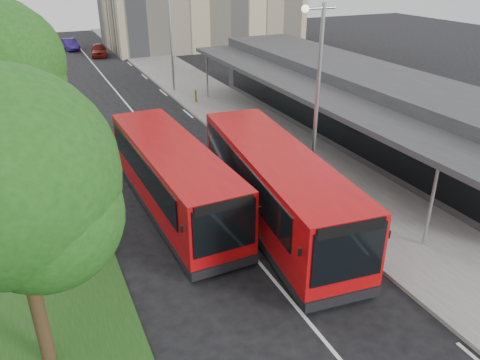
% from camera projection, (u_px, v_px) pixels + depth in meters
% --- Properties ---
extents(ground, '(120.00, 120.00, 0.00)m').
position_uv_depth(ground, '(243.00, 243.00, 17.43)').
color(ground, black).
rests_on(ground, ground).
extents(pavement, '(5.00, 80.00, 0.15)m').
position_uv_depth(pavement, '(204.00, 94.00, 36.06)').
color(pavement, slate).
rests_on(pavement, ground).
extents(grass_verge, '(5.00, 80.00, 0.10)m').
position_uv_depth(grass_verge, '(22.00, 116.00, 31.20)').
color(grass_verge, '#1B4014').
rests_on(grass_verge, ground).
extents(lane_centre_line, '(0.12, 70.00, 0.01)m').
position_uv_depth(lane_centre_line, '(144.00, 125.00, 29.74)').
color(lane_centre_line, silver).
rests_on(lane_centre_line, ground).
extents(kerb_dashes, '(0.12, 56.00, 0.01)m').
position_uv_depth(kerb_dashes, '(175.00, 102.00, 34.26)').
color(kerb_dashes, silver).
rests_on(kerb_dashes, ground).
extents(station_building, '(7.70, 26.00, 4.00)m').
position_uv_depth(station_building, '(354.00, 102.00, 27.18)').
color(station_building, '#2E2E30').
rests_on(station_building, ground).
extents(tree_near, '(4.86, 4.86, 7.82)m').
position_uv_depth(tree_near, '(9.00, 190.00, 10.21)').
color(tree_near, '#372716').
rests_on(tree_near, ground).
extents(tree_mid, '(5.07, 5.07, 8.15)m').
position_uv_depth(tree_mid, '(5.00, 71.00, 19.96)').
color(tree_mid, '#372716').
rests_on(tree_mid, ground).
extents(tree_far, '(4.63, 4.63, 7.44)m').
position_uv_depth(tree_far, '(6.00, 40.00, 30.00)').
color(tree_far, '#372716').
rests_on(tree_far, ground).
extents(lamp_post_near, '(1.44, 0.28, 8.00)m').
position_uv_depth(lamp_post_near, '(316.00, 94.00, 18.58)').
color(lamp_post_near, '#95979D').
rests_on(lamp_post_near, pavement).
extents(lamp_post_far, '(1.44, 0.28, 8.00)m').
position_uv_depth(lamp_post_far, '(169.00, 30.00, 34.99)').
color(lamp_post_far, '#95979D').
rests_on(lamp_post_far, pavement).
extents(bus_main, '(3.85, 11.08, 3.08)m').
position_uv_depth(bus_main, '(275.00, 188.00, 18.08)').
color(bus_main, '#B10B09').
rests_on(bus_main, ground).
extents(bus_second, '(2.94, 10.34, 2.90)m').
position_uv_depth(bus_second, '(173.00, 178.00, 19.08)').
color(bus_second, '#B10B09').
rests_on(bus_second, ground).
extents(litter_bin, '(0.65, 0.65, 0.95)m').
position_uv_depth(litter_bin, '(262.00, 134.00, 26.39)').
color(litter_bin, '#3B2818').
rests_on(litter_bin, pavement).
extents(bollard, '(0.16, 0.16, 0.87)m').
position_uv_depth(bollard, '(196.00, 96.00, 33.64)').
color(bollard, yellow).
rests_on(bollard, pavement).
extents(car_near, '(2.09, 4.07, 1.33)m').
position_uv_depth(car_near, '(99.00, 50.00, 49.92)').
color(car_near, '#540E0C').
rests_on(car_near, ground).
extents(car_far, '(1.79, 3.89, 1.24)m').
position_uv_depth(car_far, '(70.00, 44.00, 53.37)').
color(car_far, navy).
rests_on(car_far, ground).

